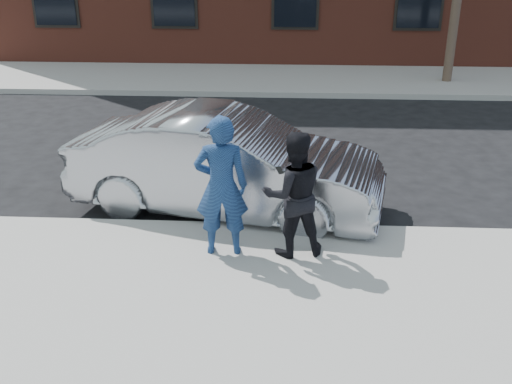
{
  "coord_description": "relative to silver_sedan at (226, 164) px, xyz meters",
  "views": [
    {
      "loc": [
        -0.08,
        -6.38,
        4.17
      ],
      "look_at": [
        -0.44,
        0.4,
        1.18
      ],
      "focal_mm": 42.0,
      "sensor_mm": 36.0,
      "label": 1
    }
  ],
  "objects": [
    {
      "name": "near_curb",
      "position": [
        1.01,
        -0.77,
        -0.73
      ],
      "size": [
        50.0,
        0.1,
        0.15
      ],
      "primitive_type": "cube",
      "color": "#999691",
      "rests_on": "ground"
    },
    {
      "name": "silver_sedan",
      "position": [
        0.0,
        0.0,
        0.0
      ],
      "size": [
        5.12,
        2.65,
        1.61
      ],
      "primitive_type": "imported",
      "rotation": [
        0.0,
        0.0,
        1.37
      ],
      "color": "#999BA3",
      "rests_on": "ground"
    },
    {
      "name": "man_peacoat",
      "position": [
        1.04,
        -1.57,
        0.2
      ],
      "size": [
        0.95,
        0.82,
        1.71
      ],
      "rotation": [
        0.0,
        0.0,
        3.36
      ],
      "color": "black",
      "rests_on": "near_sidewalk"
    },
    {
      "name": "far_curb",
      "position": [
        1.01,
        7.13,
        -0.73
      ],
      "size": [
        50.0,
        0.1,
        0.15
      ],
      "primitive_type": "cube",
      "color": "#999691",
      "rests_on": "ground"
    },
    {
      "name": "ground",
      "position": [
        1.01,
        -2.32,
        -0.8
      ],
      "size": [
        100.0,
        100.0,
        0.0
      ],
      "primitive_type": "plane",
      "color": "black",
      "rests_on": "ground"
    },
    {
      "name": "far_sidewalk",
      "position": [
        1.01,
        8.93,
        -0.73
      ],
      "size": [
        50.0,
        3.5,
        0.15
      ],
      "primitive_type": "cube",
      "color": "gray",
      "rests_on": "ground"
    },
    {
      "name": "man_hoodie",
      "position": [
        0.1,
        -1.6,
        0.31
      ],
      "size": [
        0.74,
        0.54,
        1.92
      ],
      "rotation": [
        0.0,
        0.0,
        3.23
      ],
      "color": "navy",
      "rests_on": "near_sidewalk"
    },
    {
      "name": "near_sidewalk",
      "position": [
        1.01,
        -2.57,
        -0.73
      ],
      "size": [
        50.0,
        3.5,
        0.15
      ],
      "primitive_type": "cube",
      "color": "gray",
      "rests_on": "ground"
    }
  ]
}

